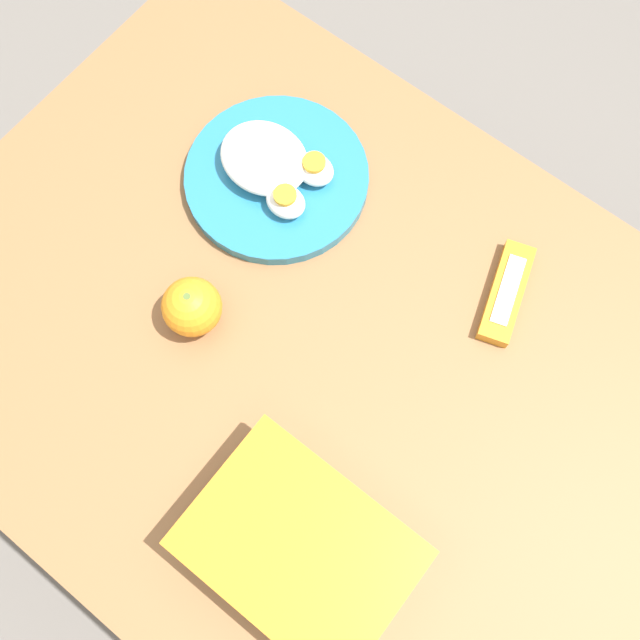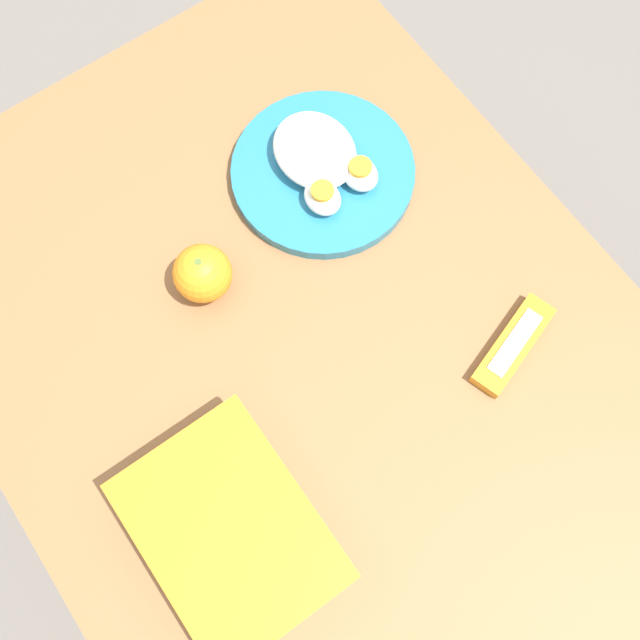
{
  "view_description": "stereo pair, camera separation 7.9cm",
  "coord_description": "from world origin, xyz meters",
  "px_view_note": "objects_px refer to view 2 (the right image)",
  "views": [
    {
      "loc": [
        -0.14,
        0.19,
        1.61
      ],
      "look_at": [
        0.03,
        -0.03,
        0.8
      ],
      "focal_mm": 42.0,
      "sensor_mm": 36.0,
      "label": 1
    },
    {
      "loc": [
        -0.19,
        0.13,
        1.61
      ],
      "look_at": [
        0.03,
        -0.03,
        0.8
      ],
      "focal_mm": 42.0,
      "sensor_mm": 36.0,
      "label": 2
    }
  ],
  "objects_px": {
    "food_container": "(233,532)",
    "candy_bar": "(513,345)",
    "rice_plate": "(322,167)",
    "orange_fruit": "(203,273)"
  },
  "relations": [
    {
      "from": "food_container",
      "to": "candy_bar",
      "type": "relative_size",
      "value": 1.67
    },
    {
      "from": "food_container",
      "to": "rice_plate",
      "type": "distance_m",
      "value": 0.45
    },
    {
      "from": "rice_plate",
      "to": "orange_fruit",
      "type": "bearing_deg",
      "value": 101.53
    },
    {
      "from": "food_container",
      "to": "candy_bar",
      "type": "distance_m",
      "value": 0.38
    },
    {
      "from": "orange_fruit",
      "to": "rice_plate",
      "type": "relative_size",
      "value": 0.3
    },
    {
      "from": "orange_fruit",
      "to": "rice_plate",
      "type": "xyz_separation_m",
      "value": [
        0.04,
        -0.2,
        -0.02
      ]
    },
    {
      "from": "food_container",
      "to": "orange_fruit",
      "type": "distance_m",
      "value": 0.3
    },
    {
      "from": "orange_fruit",
      "to": "candy_bar",
      "type": "xyz_separation_m",
      "value": [
        -0.28,
        -0.25,
        -0.03
      ]
    },
    {
      "from": "rice_plate",
      "to": "food_container",
      "type": "bearing_deg",
      "value": 132.54
    },
    {
      "from": "rice_plate",
      "to": "candy_bar",
      "type": "relative_size",
      "value": 1.74
    }
  ]
}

